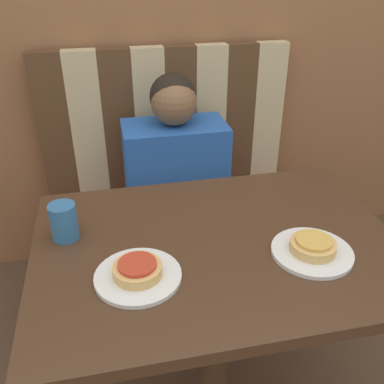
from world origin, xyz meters
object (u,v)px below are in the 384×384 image
at_px(pizza_right, 313,245).
at_px(drinking_cup, 64,222).
at_px(person, 175,152).
at_px(plate_right, 312,252).
at_px(pizza_left, 138,269).
at_px(plate_left, 138,276).

xyz_separation_m(pizza_right, drinking_cup, (-0.66, 0.22, 0.03)).
bearing_deg(person, drinking_cup, -125.80).
height_order(plate_right, drinking_cup, drinking_cup).
distance_m(pizza_right, drinking_cup, 0.69).
distance_m(person, drinking_cup, 0.72).
bearing_deg(pizza_left, pizza_right, 0.00).
bearing_deg(plate_right, pizza_left, 180.00).
relative_size(plate_left, pizza_left, 1.78).
relative_size(plate_left, plate_right, 1.00).
bearing_deg(plate_right, pizza_right, 26.57).
xyz_separation_m(person, plate_left, (-0.24, -0.80, 0.03)).
bearing_deg(pizza_left, drinking_cup, 130.03).
bearing_deg(person, plate_left, -106.42).
bearing_deg(plate_left, plate_right, 0.00).
xyz_separation_m(person, pizza_left, (-0.24, -0.80, 0.06)).
relative_size(plate_right, pizza_left, 1.78).
bearing_deg(pizza_left, person, 73.58).
relative_size(person, drinking_cup, 5.53).
bearing_deg(pizza_right, plate_right, -153.43).
bearing_deg(pizza_right, drinking_cup, 161.55).
height_order(person, pizza_left, person).
bearing_deg(pizza_right, pizza_left, 180.00).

